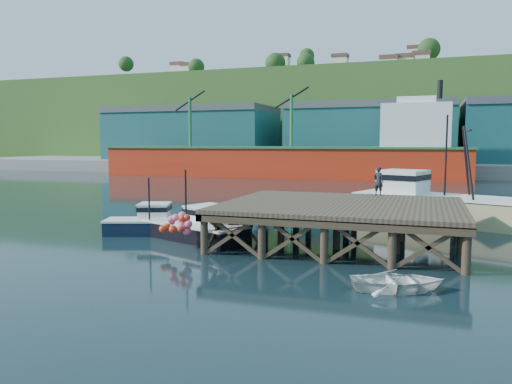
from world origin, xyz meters
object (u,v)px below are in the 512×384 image
at_px(dockworker, 379,181).
at_px(dinghy, 398,281).
at_px(boat_navy, 152,222).
at_px(boat_black, 198,226).
at_px(trawler, 433,200).

bearing_deg(dockworker, dinghy, 122.53).
distance_m(boat_navy, boat_black, 3.32).
bearing_deg(boat_navy, trawler, 13.09).
distance_m(dinghy, dockworker, 12.60).
bearing_deg(dinghy, trawler, -22.26).
height_order(boat_black, dinghy, boat_black).
bearing_deg(boat_navy, dockworker, 3.86).
relative_size(boat_black, trawler, 0.59).
height_order(trawler, dockworker, trawler).
height_order(trawler, dinghy, trawler).
xyz_separation_m(boat_black, dockworker, (9.02, 5.80, 2.27)).
bearing_deg(trawler, dockworker, -104.48).
bearing_deg(dinghy, dockworker, -9.28).
height_order(boat_navy, dinghy, boat_navy).
height_order(dinghy, dockworker, dockworker).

